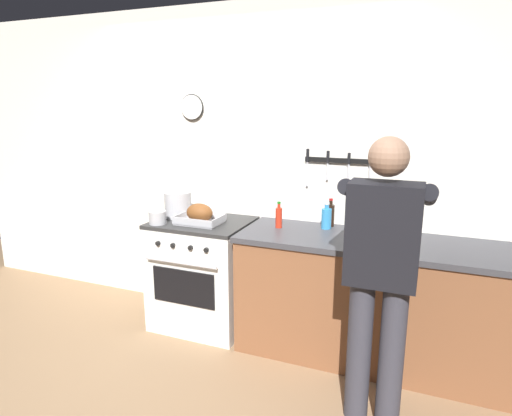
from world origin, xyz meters
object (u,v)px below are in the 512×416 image
Objects in this scene: bottle_dish_soap at (326,218)px; bottle_hot_sauce at (279,217)px; person_cook at (381,266)px; bottle_soy_sauce at (330,215)px; roasting_pan at (200,215)px; stock_pot at (178,205)px; stove at (203,273)px; cutting_board at (390,241)px; saucepan at (158,217)px.

bottle_hot_sauce reaches higher than bottle_dish_soap.
person_cook is 1.01m from bottle_soy_sauce.
roasting_pan is 1.02m from bottle_soy_sauce.
bottle_hot_sauce is at bearing 0.40° from stock_pot.
stove is 4.15× the size of bottle_soy_sauce.
cutting_board is 0.55m from bottle_soy_sauce.
saucepan is at bearing -163.82° from bottle_dish_soap.
roasting_pan is at bearing 24.09° from saucepan.
cutting_board is (1.44, 0.04, -0.06)m from roasting_pan.
bottle_dish_soap is (1.26, 0.37, 0.03)m from saucepan.
person_cook is 7.48× the size of stock_pot.
cutting_board is at bearing -5.12° from bottle_hot_sauce.
stove is at bearing -170.65° from bottle_dish_soap.
bottle_soy_sauce is at bearing 150.81° from cutting_board.
person_cook reaches higher than bottle_dish_soap.
bottle_dish_soap is at bearing 35.92° from person_cook.
stove is 1.69m from person_cook.
bottle_soy_sauce reaches higher than cutting_board.
saucepan is 0.63× the size of bottle_soy_sauce.
stove is 1.54m from cutting_board.
roasting_pan is 1.75× the size of bottle_dish_soap.
bottle_hot_sauce is (0.64, 0.05, 0.53)m from stove.
person_cook is at bearing -61.34° from bottle_soy_sauce.
person_cook is 1.85m from stock_pot.
stock_pot is 0.62× the size of cutting_board.
person_cook is at bearing -23.51° from stove.
roasting_pan is at bearing -162.42° from bottle_soy_sauce.
bottle_soy_sauce is at bearing 28.14° from bottle_hot_sauce.
bottle_dish_soap is (0.98, 0.16, 0.53)m from stove.
bottle_hot_sauce is (0.89, 0.01, -0.02)m from stock_pot.
stock_pot is 1.23m from bottle_dish_soap.
bottle_dish_soap is 0.08m from bottle_soy_sauce.
person_cook is 4.72× the size of roasting_pan.
bottle_hot_sauce reaches higher than saucepan.
stock_pot reaches higher than roasting_pan.
saucepan is 0.68× the size of bottle_dish_soap.
stock_pot reaches higher than stove.
saucepan is 1.76m from cutting_board.
bottle_hot_sauce is at bearing 10.87° from roasting_pan.
bottle_dish_soap is at bearing 18.23° from bottle_hot_sauce.
bottle_hot_sauce is 0.40m from bottle_soy_sauce.
bottle_soy_sauce is at bearing 32.97° from person_cook.
stock_pot reaches higher than bottle_hot_sauce.
stove is at bearing -175.60° from bottle_hot_sauce.
person_cook reaches higher than roasting_pan.
cutting_board is 1.79× the size of bottle_dish_soap.
roasting_pan is at bearing -72.62° from stove.
bottle_soy_sauce is (-0.48, 0.88, 0.04)m from person_cook.
bottle_dish_soap reaches higher than cutting_board.
stove is 2.50× the size of cutting_board.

